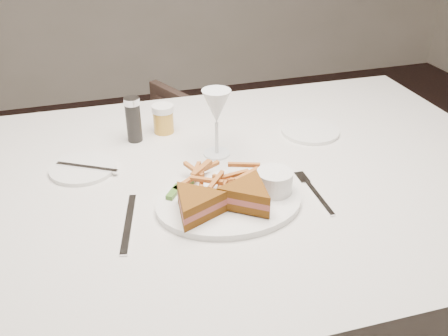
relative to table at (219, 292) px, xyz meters
name	(u,v)px	position (x,y,z in m)	size (l,w,h in m)	color
table	(219,292)	(0.00, 0.00, 0.00)	(1.53, 1.02, 0.75)	silver
chair_far	(139,167)	(-0.09, 0.86, -0.06)	(0.61, 0.57, 0.62)	#46332B
table_setting	(217,171)	(-0.01, -0.04, 0.41)	(0.78, 0.63, 0.18)	white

